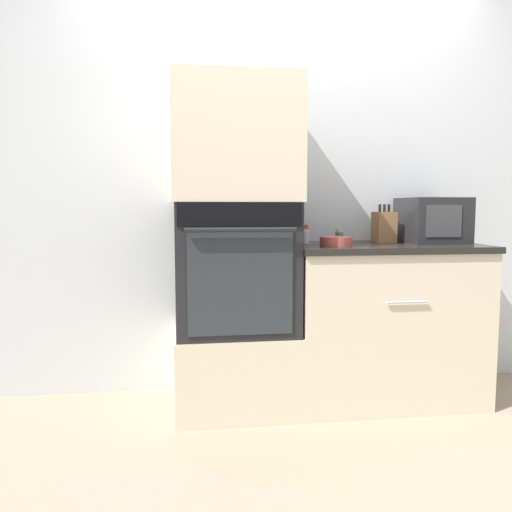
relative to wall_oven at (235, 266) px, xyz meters
The scene contains 12 objects.
ground_plane 0.91m from the wall_oven, 41.73° to the right, with size 12.00×12.00×0.00m, color gray.
wall_back 0.65m from the wall_oven, 45.09° to the left, with size 8.00×0.05×2.50m.
oven_cabinet_base 0.57m from the wall_oven, 90.00° to the left, with size 0.66×0.60×0.45m.
wall_oven is the anchor object (origin of this frame).
oven_cabinet_upper 0.67m from the wall_oven, 90.00° to the left, with size 0.66×0.60×0.64m.
counter_unit 0.93m from the wall_oven, ahead, with size 1.09×0.63×0.91m.
microwave 1.22m from the wall_oven, ahead, with size 0.34×0.36×0.27m.
knife_block 0.94m from the wall_oven, ahead, with size 0.11×0.13×0.23m.
bowl 0.57m from the wall_oven, 13.38° to the right, with size 0.18×0.18×0.05m.
condiment_jar_near 0.46m from the wall_oven, 12.20° to the left, with size 0.05×0.05×0.11m.
condiment_jar_mid 0.72m from the wall_oven, 18.94° to the left, with size 0.04×0.04×0.06m.
condiment_jar_far 0.66m from the wall_oven, 10.18° to the left, with size 0.04×0.04×0.08m.
Camera 1 is at (-0.59, -2.43, 1.12)m, focal length 35.00 mm.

